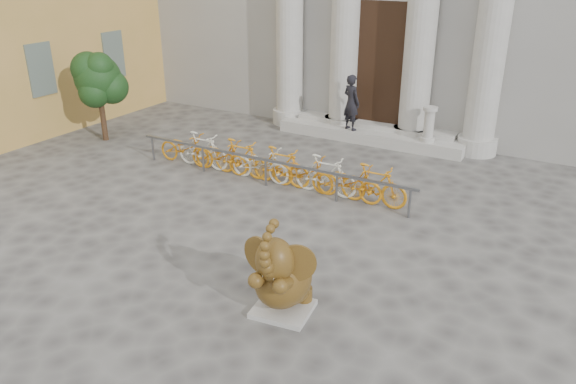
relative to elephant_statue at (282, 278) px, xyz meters
The scene contains 7 objects.
ground 2.34m from the elephant_statue, behind, with size 80.00×80.00×0.00m, color #474442.
entrance_steps 9.67m from the elephant_statue, 103.39° to the left, with size 6.00×1.20×0.36m, color #A8A59E.
elephant_statue is the anchor object (origin of this frame).
bike_rack 5.75m from the elephant_statue, 123.44° to the left, with size 8.00×0.53×1.00m.
tree 10.94m from the elephant_statue, 151.46° to the left, with size 1.61×1.47×2.80m.
pedestrian 9.49m from the elephant_statue, 107.24° to the left, with size 0.63×0.41×1.73m, color black.
balustrade_post 9.10m from the elephant_statue, 92.10° to the left, with size 0.42×0.42×1.04m.
Camera 1 is at (6.20, -6.73, 5.57)m, focal length 35.00 mm.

